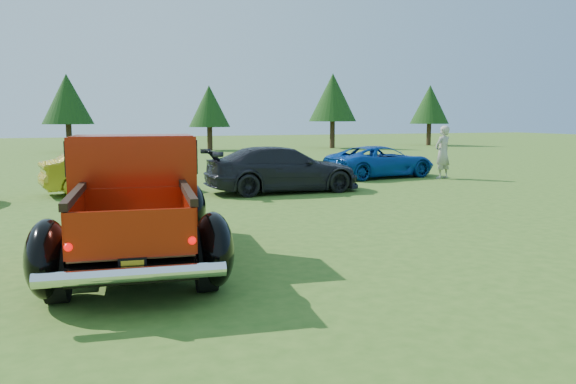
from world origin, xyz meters
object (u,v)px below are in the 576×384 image
Objects in this scene: tree_mid_right at (209,106)px; pickup_truck at (135,200)px; tree_far_east at (430,105)px; spectator at (443,152)px; show_car_grey at (283,169)px; show_car_blue at (381,162)px; show_car_yellow at (114,170)px; tree_east at (333,98)px; tree_mid_left at (67,99)px.

pickup_truck is at bearing -104.86° from tree_mid_right.
tree_far_east is 25.59m from spectator.
show_car_grey is at bearing -5.43° from spectator.
spectator is (1.85, -1.26, 0.38)m from show_car_blue.
tree_mid_right is at bearing -96.38° from spectator.
show_car_yellow is at bearing 95.04° from pickup_truck.
pickup_truck is 14.16m from spectator.
pickup_truck is at bearing 143.15° from show_car_grey.
show_car_yellow is at bearing -140.39° from tree_far_east.
show_car_yellow is (-25.50, -21.11, -2.58)m from tree_far_east.
show_car_blue is (-15.86, -20.03, -2.66)m from tree_far_east.
spectator is at bearing -79.14° from tree_mid_right.
tree_east is 2.80× the size of spectator.
tree_far_east reaches higher than show_car_yellow.
tree_east is 1.15× the size of show_car_grey.
show_car_yellow is 9.70m from show_car_blue.
show_car_yellow is 0.96× the size of show_car_blue.
tree_mid_left is 21.83m from show_car_yellow.
tree_mid_right reaches higher than show_car_yellow.
pickup_truck is (-7.65, -28.85, -2.05)m from tree_mid_right.
tree_mid_right is at bearing -29.63° from show_car_yellow.
tree_east reaches higher than tree_mid_right.
tree_mid_left is 23.52m from show_car_blue.
tree_far_east is (27.00, -0.50, -0.14)m from tree_mid_left.
tree_mid_right is 22.48m from show_car_grey.
spectator is (3.99, -20.79, -2.01)m from tree_mid_right.
tree_mid_right is 0.94× the size of show_car_grey.
spectator is at bearing -100.56° from show_car_yellow.
tree_east is 1.12× the size of tree_far_east.
pickup_truck reaches higher than show_car_blue.
show_car_yellow is (1.50, -21.61, -2.71)m from tree_mid_left.
tree_far_east is 39.05m from pickup_truck.
tree_mid_left reaches higher than show_car_grey.
show_car_grey is at bearing -74.87° from tree_mid_left.
tree_east is 20.46m from show_car_blue.
pickup_truck is 13.53m from show_car_blue.
tree_east is 1.28× the size of show_car_blue.
show_car_grey is at bearing -118.05° from show_car_yellow.
tree_mid_right is 1.04× the size of show_car_blue.
tree_mid_left reaches higher than tree_far_east.
tree_east reaches higher than pickup_truck.
tree_far_east is 30.84m from show_car_grey.
tree_mid_right is at bearing 176.82° from tree_east.
tree_mid_right is at bearing -7.36° from show_car_grey.
tree_east is at bearing -3.18° from tree_mid_right.
tree_mid_left is at bearing 14.78° from show_car_grey.
show_car_blue is at bearing -109.82° from tree_east.
pickup_truck is 1.29× the size of show_car_blue.
tree_east is 26.18m from show_car_yellow.
tree_east reaches higher than spectator.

